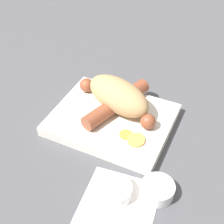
% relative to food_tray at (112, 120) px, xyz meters
% --- Properties ---
extents(ground_plane, '(3.00, 3.00, 0.00)m').
position_rel_food_tray_xyz_m(ground_plane, '(0.00, 0.00, -0.01)').
color(ground_plane, '#4C4C51').
extents(food_tray, '(0.22, 0.18, 0.02)m').
position_rel_food_tray_xyz_m(food_tray, '(0.00, 0.00, 0.00)').
color(food_tray, silver).
rests_on(food_tray, ground_plane).
extents(bread_roll, '(0.16, 0.11, 0.06)m').
position_rel_food_tray_xyz_m(bread_roll, '(-0.00, 0.03, 0.04)').
color(bread_roll, tan).
rests_on(bread_roll, food_tray).
extents(sausage, '(0.18, 0.16, 0.03)m').
position_rel_food_tray_xyz_m(sausage, '(-0.00, 0.02, 0.02)').
color(sausage, brown).
rests_on(sausage, food_tray).
extents(pickled_veggies, '(0.06, 0.04, 0.00)m').
position_rel_food_tray_xyz_m(pickled_veggies, '(0.06, -0.04, 0.01)').
color(pickled_veggies, '#F99E4C').
rests_on(pickled_veggies, food_tray).
extents(napkin, '(0.13, 0.13, 0.00)m').
position_rel_food_tray_xyz_m(napkin, '(0.09, -0.16, -0.01)').
color(napkin, white).
rests_on(napkin, ground_plane).
extents(condiment_cup_near, '(0.05, 0.05, 0.02)m').
position_rel_food_tray_xyz_m(condiment_cup_near, '(0.07, -0.14, -0.00)').
color(condiment_cup_near, white).
rests_on(condiment_cup_near, ground_plane).
extents(condiment_cup_far, '(0.05, 0.05, 0.02)m').
position_rel_food_tray_xyz_m(condiment_cup_far, '(0.13, -0.11, -0.00)').
color(condiment_cup_far, white).
rests_on(condiment_cup_far, ground_plane).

